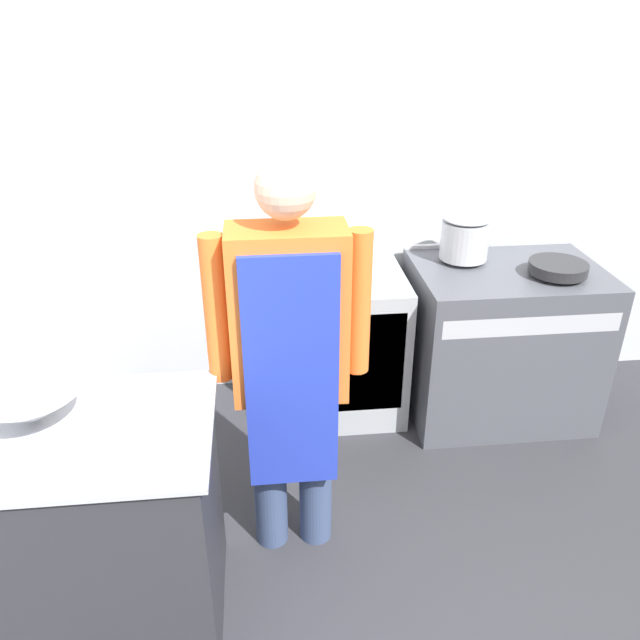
% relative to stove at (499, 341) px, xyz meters
% --- Properties ---
extents(wall_back, '(8.00, 0.05, 2.70)m').
position_rel_stove_xyz_m(wall_back, '(-1.14, 0.43, 0.91)').
color(wall_back, silver).
rests_on(wall_back, ground_plane).
extents(prep_counter, '(1.29, 0.65, 0.88)m').
position_rel_stove_xyz_m(prep_counter, '(-2.13, -1.20, 0.00)').
color(prep_counter, '#2D2D33').
rests_on(prep_counter, ground_plane).
extents(stove, '(0.98, 0.71, 0.89)m').
position_rel_stove_xyz_m(stove, '(0.00, 0.00, 0.00)').
color(stove, '#4C4F56').
rests_on(stove, ground_plane).
extents(fridge_unit, '(0.62, 0.58, 0.82)m').
position_rel_stove_xyz_m(fridge_unit, '(-0.85, 0.09, -0.03)').
color(fridge_unit, '#A8ADB2').
rests_on(fridge_unit, ground_plane).
extents(person_cook, '(0.61, 0.24, 1.68)m').
position_rel_stove_xyz_m(person_cook, '(-1.21, -0.88, 0.51)').
color(person_cook, '#38476B').
rests_on(person_cook, ground_plane).
extents(mixing_bowl, '(0.35, 0.35, 0.13)m').
position_rel_stove_xyz_m(mixing_bowl, '(-2.08, -1.14, 0.51)').
color(mixing_bowl, '#B2B5BC').
rests_on(mixing_bowl, prep_counter).
extents(stock_pot, '(0.25, 0.25, 0.24)m').
position_rel_stove_xyz_m(stock_pot, '(-0.22, 0.13, 0.58)').
color(stock_pot, '#B2B5BC').
rests_on(stock_pot, stove).
extents(saute_pan, '(0.29, 0.29, 0.05)m').
position_rel_stove_xyz_m(saute_pan, '(0.20, -0.12, 0.48)').
color(saute_pan, '#262628').
rests_on(saute_pan, stove).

